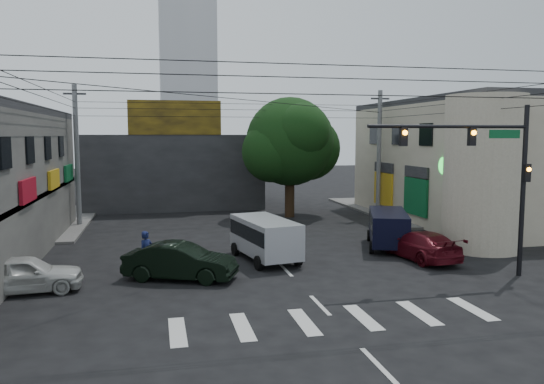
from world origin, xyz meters
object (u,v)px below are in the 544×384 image
object	(u,v)px
navy_van	(388,230)
traffic_officer	(147,252)
street_tree	(290,142)
traffic_gantry	(489,163)
utility_pole_far_left	(77,156)
white_compact	(24,274)
utility_pole_far_right	(379,154)
maroon_sedan	(420,245)
silver_minivan	(265,240)
dark_sedan	(180,262)

from	to	relation	value
navy_van	traffic_officer	xyz separation A→B (m)	(-12.46, -2.75, -0.03)
street_tree	traffic_gantry	bearing A→B (deg)	-78.01
utility_pole_far_left	navy_van	size ratio (longest dim) A/B	1.79
street_tree	navy_van	world-z (taller)	street_tree
traffic_gantry	white_compact	distance (m)	18.87
utility_pole_far_right	maroon_sedan	xyz separation A→B (m)	(-3.67, -13.37, -3.91)
traffic_gantry	utility_pole_far_left	distance (m)	25.00
traffic_gantry	maroon_sedan	size ratio (longest dim) A/B	1.45
utility_pole_far_left	silver_minivan	distance (m)	16.00
white_compact	silver_minivan	bearing A→B (deg)	-76.73
traffic_gantry	utility_pole_far_right	world-z (taller)	utility_pole_far_right
dark_sedan	utility_pole_far_left	bearing A→B (deg)	44.02
dark_sedan	white_compact	xyz separation A→B (m)	(-5.88, -0.60, -0.04)
utility_pole_far_left	maroon_sedan	world-z (taller)	utility_pole_far_left
white_compact	maroon_sedan	xyz separation A→B (m)	(17.33, 1.77, -0.03)
street_tree	traffic_officer	size ratio (longest dim) A/B	4.67
traffic_gantry	dark_sedan	bearing A→B (deg)	168.79
utility_pole_far_right	silver_minivan	world-z (taller)	utility_pole_far_right
street_tree	traffic_officer	distance (m)	18.02
traffic_gantry	traffic_officer	size ratio (longest dim) A/B	3.87
navy_van	street_tree	bearing A→B (deg)	32.82
utility_pole_far_left	utility_pole_far_right	bearing A→B (deg)	0.00
utility_pole_far_right	navy_van	xyz separation A→B (m)	(-4.04, -10.53, -3.64)
utility_pole_far_left	silver_minivan	bearing A→B (deg)	-50.17
street_tree	maroon_sedan	world-z (taller)	street_tree
street_tree	dark_sedan	size ratio (longest dim) A/B	1.79
silver_minivan	traffic_officer	xyz separation A→B (m)	(-5.49, -1.31, -0.07)
street_tree	maroon_sedan	xyz separation A→B (m)	(2.83, -14.37, -4.78)
maroon_sedan	utility_pole_far_right	bearing A→B (deg)	-112.06
traffic_gantry	white_compact	bearing A→B (deg)	174.18
utility_pole_far_left	dark_sedan	xyz separation A→B (m)	(5.88, -14.54, -3.84)
silver_minivan	navy_van	world-z (taller)	silver_minivan
street_tree	traffic_officer	world-z (taller)	street_tree
street_tree	utility_pole_far_right	bearing A→B (deg)	-8.75
street_tree	utility_pole_far_left	world-z (taller)	utility_pole_far_left
utility_pole_far_left	traffic_officer	size ratio (longest dim) A/B	4.94
traffic_gantry	maroon_sedan	distance (m)	5.60
navy_van	utility_pole_far_right	bearing A→B (deg)	-0.22
traffic_gantry	maroon_sedan	xyz separation A→B (m)	(-0.99, 3.64, -4.14)
dark_sedan	maroon_sedan	bearing A→B (deg)	-62.15
silver_minivan	street_tree	bearing A→B (deg)	-29.85
utility_pole_far_left	navy_van	world-z (taller)	utility_pole_far_left
silver_minivan	maroon_sedan	bearing A→B (deg)	-111.40
dark_sedan	navy_van	distance (m)	11.79
street_tree	white_compact	bearing A→B (deg)	-131.95
traffic_officer	traffic_gantry	bearing A→B (deg)	-57.98
traffic_gantry	dark_sedan	xyz separation A→B (m)	(-12.45, 2.47, -4.07)
utility_pole_far_right	maroon_sedan	bearing A→B (deg)	-105.34
navy_van	utility_pole_far_left	bearing A→B (deg)	78.94
maroon_sedan	traffic_officer	size ratio (longest dim) A/B	2.66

